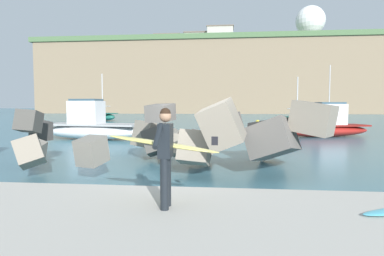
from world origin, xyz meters
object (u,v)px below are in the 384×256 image
at_px(mooring_buoy_inner, 258,122).
at_px(radar_dome, 310,24).
at_px(boat_mid_right, 101,116).
at_px(station_building_west, 198,42).
at_px(boat_near_left, 299,119).
at_px(boat_mid_left, 324,126).
at_px(station_building_east, 168,42).
at_px(boat_near_right, 92,127).
at_px(surfer_with_board, 165,149).
at_px(station_building_central, 220,38).
at_px(boat_near_centre, 326,117).

height_order(mooring_buoy_inner, radar_dome, radar_dome).
xyz_separation_m(boat_mid_right, station_building_west, (7.59, 61.79, 20.94)).
height_order(boat_mid_right, mooring_buoy_inner, boat_mid_right).
bearing_deg(boat_near_left, boat_mid_left, -96.44).
relative_size(boat_mid_right, mooring_buoy_inner, 13.98).
bearing_deg(station_building_west, station_building_east, -159.92).
height_order(boat_mid_left, boat_mid_right, boat_mid_right).
relative_size(boat_near_right, station_building_east, 0.80).
height_order(boat_near_right, boat_mid_right, boat_mid_right).
xyz_separation_m(surfer_with_board, boat_mid_right, (-15.57, 36.72, -0.70)).
bearing_deg(station_building_central, boat_mid_right, -104.14).
xyz_separation_m(boat_mid_right, radar_dome, (40.43, 58.93, 24.88)).
bearing_deg(boat_near_centre, radar_dome, 79.21).
bearing_deg(station_building_east, mooring_buoy_inner, -71.41).
distance_m(boat_near_right, radar_dome, 91.57).
xyz_separation_m(mooring_buoy_inner, station_building_east, (-21.48, 63.86, 20.95)).
relative_size(boat_near_left, boat_mid_left, 0.80).
xyz_separation_m(mooring_buoy_inner, radar_dome, (20.43, 64.31, 25.23)).
relative_size(boat_near_centre, boat_mid_right, 1.22).
bearing_deg(boat_near_left, radar_dome, 76.00).
distance_m(boat_near_right, station_building_east, 84.88).
relative_size(boat_mid_left, station_building_east, 0.82).
distance_m(boat_mid_right, station_building_east, 62.01).
height_order(boat_near_centre, boat_mid_left, boat_near_centre).
relative_size(boat_near_left, station_building_east, 0.66).
xyz_separation_m(boat_near_centre, boat_near_right, (-21.55, -28.21, 0.27)).
height_order(radar_dome, station_building_central, radar_dome).
bearing_deg(surfer_with_board, boat_near_right, 117.48).
bearing_deg(mooring_buoy_inner, boat_mid_right, 164.94).
xyz_separation_m(boat_near_centre, station_building_central, (-15.71, 52.35, 21.41)).
xyz_separation_m(mooring_buoy_inner, station_building_west, (-12.42, 67.17, 21.29)).
distance_m(boat_near_right, boat_mid_left, 14.80).
height_order(boat_near_centre, boat_near_right, boat_near_centre).
height_order(surfer_with_board, station_building_central, station_building_central).
bearing_deg(boat_mid_right, station_building_central, 75.86).
bearing_deg(boat_near_left, boat_mid_right, 172.11).
bearing_deg(station_building_west, boat_near_centre, -68.37).
distance_m(surfer_with_board, boat_mid_right, 39.89).
height_order(station_building_west, station_building_central, station_building_central).
height_order(boat_near_right, radar_dome, radar_dome).
distance_m(radar_dome, station_building_east, 42.12).
bearing_deg(boat_mid_left, station_building_central, 96.34).
bearing_deg(mooring_buoy_inner, station_building_west, 100.47).
bearing_deg(station_building_east, boat_mid_left, -72.67).
relative_size(surfer_with_board, boat_near_right, 0.32).
xyz_separation_m(boat_near_centre, boat_mid_right, (-30.13, -4.92, 0.09)).
bearing_deg(surfer_with_board, station_building_central, 90.70).
xyz_separation_m(station_building_west, station_building_east, (-9.06, -3.31, -0.35)).
distance_m(boat_mid_left, radar_dome, 84.53).
distance_m(mooring_buoy_inner, station_building_east, 70.55).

